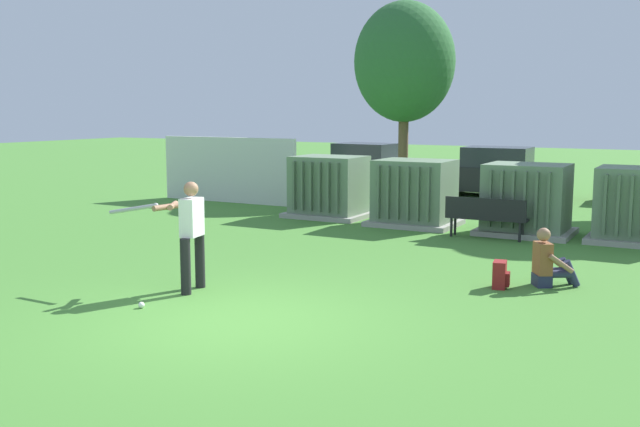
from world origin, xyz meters
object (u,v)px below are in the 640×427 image
seated_spectator (549,263)px  backpack (500,275)px  transformer_west (329,187)px  batter (189,230)px  transformer_mid_west (415,194)px  sports_ball (141,305)px  parked_car_leftmost (363,167)px  transformer_mid_east (527,200)px  park_bench (486,215)px  parked_car_left_of_center (494,173)px

seated_spectator → backpack: seated_spectator is taller
transformer_west → batter: 8.38m
transformer_mid_west → seated_spectator: 6.47m
batter → backpack: batter is taller
transformer_mid_west → sports_ball: transformer_mid_west is taller
batter → parked_car_leftmost: batter is taller
transformer_west → transformer_mid_east: same height
seated_spectator → park_bench: bearing=119.1°
transformer_west → transformer_mid_east: bearing=-3.1°
transformer_mid_west → sports_ball: bearing=-94.2°
transformer_west → batter: bearing=-77.4°
batter → transformer_mid_west: bearing=85.0°
batter → backpack: size_ratio=3.95×
park_bench → parked_car_left_of_center: bearing=104.3°
transformer_mid_west → seated_spectator: transformer_mid_west is taller
transformer_mid_west → transformer_mid_east: same height
batter → parked_car_left_of_center: batter is taller
seated_spectator → backpack: (-0.64, -0.52, -0.16)m
park_bench → sports_ball: bearing=-109.0°
park_bench → parked_car_left_of_center: 8.41m
parked_car_left_of_center → seated_spectator: bearing=-70.6°
transformer_west → parked_car_leftmost: 7.53m
sports_ball → seated_spectator: 6.45m
transformer_mid_east → seated_spectator: 5.10m
transformer_mid_east → parked_car_left_of_center: (-2.72, 7.12, -0.04)m
transformer_mid_west → seated_spectator: (4.23, -4.88, -0.41)m
seated_spectator → backpack: bearing=-141.3°
transformer_west → parked_car_leftmost: size_ratio=0.48×
transformer_mid_west → transformer_mid_east: (2.74, -0.02, 0.00)m
transformer_mid_west → backpack: bearing=-56.4°
transformer_west → transformer_mid_west: same height
transformer_mid_west → parked_car_left_of_center: size_ratio=0.49×
batter → transformer_mid_east: bearing=66.5°
transformer_west → parked_car_leftmost: bearing=108.2°
parked_car_left_of_center → park_bench: bearing=-75.7°
batter → backpack: 5.02m
seated_spectator → parked_car_left_of_center: (-4.21, 11.97, 0.38)m
transformer_mid_west → batter: batter is taller
backpack → parked_car_left_of_center: (-3.56, 12.49, 0.54)m
sports_ball → transformer_west: bearing=101.3°
sports_ball → seated_spectator: seated_spectator is taller
transformer_mid_east → seated_spectator: size_ratio=2.18×
transformer_mid_east → sports_ball: transformer_mid_east is taller
transformer_west → parked_car_leftmost: same height
backpack → parked_car_leftmost: bearing=123.5°
park_bench → batter: batter is taller
sports_ball → parked_car_leftmost: (-4.23, 16.49, 0.71)m
parked_car_leftmost → seated_spectator: bearing=-53.5°
transformer_west → seated_spectator: transformer_west is taller
park_bench → batter: 7.42m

